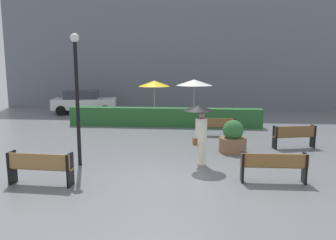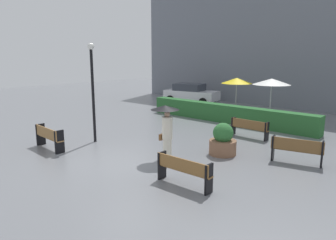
# 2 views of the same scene
# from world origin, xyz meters

# --- Properties ---
(ground_plane) EXTENTS (60.00, 60.00, 0.00)m
(ground_plane) POSITION_xyz_m (0.00, 0.00, 0.00)
(ground_plane) COLOR slate
(bench_far_right) EXTENTS (1.74, 0.71, 0.90)m
(bench_far_right) POSITION_xyz_m (4.64, 4.01, 0.54)
(bench_far_right) COLOR brown
(bench_far_right) RESTS_ON ground
(bench_near_right) EXTENTS (1.84, 0.39, 0.85)m
(bench_near_right) POSITION_xyz_m (2.97, -0.15, 0.52)
(bench_near_right) COLOR olive
(bench_near_right) RESTS_ON ground
(bench_near_left) EXTENTS (1.82, 0.46, 0.91)m
(bench_near_left) POSITION_xyz_m (-3.41, -0.96, 0.54)
(bench_near_left) COLOR #9E7242
(bench_near_left) RESTS_ON ground
(bench_back_row) EXTENTS (1.84, 0.38, 0.84)m
(bench_back_row) POSITION_xyz_m (1.67, 6.15, 0.50)
(bench_back_row) COLOR brown
(bench_back_row) RESTS_ON ground
(pedestrian_with_umbrella) EXTENTS (1.04, 1.04, 1.98)m
(pedestrian_with_umbrella) POSITION_xyz_m (0.91, 1.35, 1.32)
(pedestrian_with_umbrella) COLOR silver
(pedestrian_with_umbrella) RESTS_ON ground
(planter_pot) EXTENTS (1.03, 1.03, 1.23)m
(planter_pot) POSITION_xyz_m (2.16, 3.18, 0.53)
(planter_pot) COLOR brown
(planter_pot) RESTS_ON ground
(lamp_post) EXTENTS (0.28, 0.28, 4.23)m
(lamp_post) POSITION_xyz_m (-3.00, 0.97, 2.57)
(lamp_post) COLOR black
(lamp_post) RESTS_ON ground
(patio_umbrella_yellow) EXTENTS (1.93, 1.93, 2.34)m
(patio_umbrella_yellow) POSITION_xyz_m (-1.89, 10.98, 2.16)
(patio_umbrella_yellow) COLOR silver
(patio_umbrella_yellow) RESTS_ON ground
(patio_umbrella_white) EXTENTS (2.15, 2.15, 2.42)m
(patio_umbrella_white) POSITION_xyz_m (0.54, 10.73, 2.24)
(patio_umbrella_white) COLOR silver
(patio_umbrella_white) RESTS_ON ground
(hedge_strip) EXTENTS (10.30, 0.70, 1.00)m
(hedge_strip) POSITION_xyz_m (-0.99, 8.40, 0.50)
(hedge_strip) COLOR #28602D
(hedge_strip) RESTS_ON ground
(building_facade) EXTENTS (28.00, 1.20, 9.83)m
(building_facade) POSITION_xyz_m (0.00, 16.00, 4.92)
(building_facade) COLOR slate
(building_facade) RESTS_ON ground
(parked_car) EXTENTS (4.45, 2.59, 1.57)m
(parked_car) POSITION_xyz_m (-6.97, 12.77, 0.82)
(parked_car) COLOR silver
(parked_car) RESTS_ON ground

